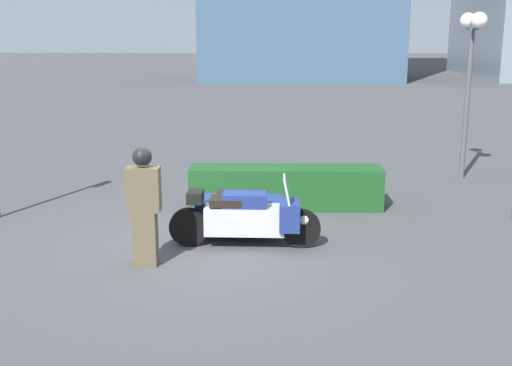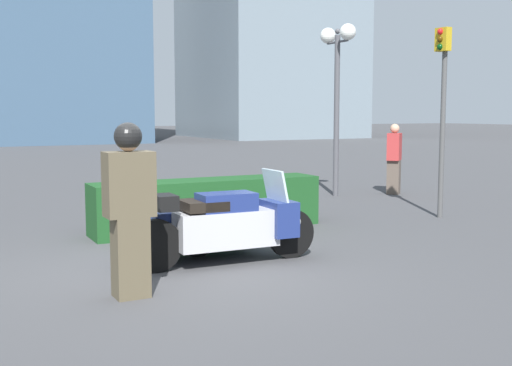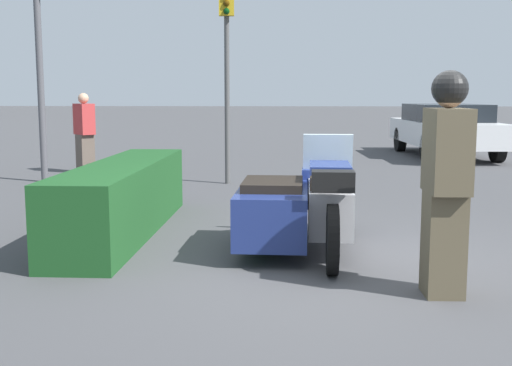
# 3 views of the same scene
# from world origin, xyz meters

# --- Properties ---
(ground_plane) EXTENTS (160.00, 160.00, 0.00)m
(ground_plane) POSITION_xyz_m (0.00, 0.00, 0.00)
(ground_plane) COLOR #424244
(police_motorcycle) EXTENTS (2.42, 1.24, 1.15)m
(police_motorcycle) POSITION_xyz_m (0.79, 0.42, 0.46)
(police_motorcycle) COLOR black
(police_motorcycle) RESTS_ON ground
(officer_rider) EXTENTS (0.48, 0.30, 1.77)m
(officer_rider) POSITION_xyz_m (-0.68, -0.71, 0.93)
(officer_rider) COLOR brown
(officer_rider) RESTS_ON ground
(hedge_bush_curbside) EXTENTS (3.71, 0.73, 0.81)m
(hedge_bush_curbside) POSITION_xyz_m (1.47, 2.41, 0.40)
(hedge_bush_curbside) COLOR #19471E
(hedge_bush_curbside) RESTS_ON ground
(twin_lamp_post) EXTENTS (0.35, 1.12, 3.75)m
(twin_lamp_post) POSITION_xyz_m (5.65, 4.97, 2.92)
(twin_lamp_post) COLOR #4C4C51
(twin_lamp_post) RESTS_ON ground
(traffic_light_near) EXTENTS (0.23, 0.27, 3.32)m
(traffic_light_near) POSITION_xyz_m (5.58, 1.62, 2.19)
(traffic_light_near) COLOR #4C4C4C
(traffic_light_near) RESTS_ON ground
(pedestrian_bystander) EXTENTS (0.52, 0.51, 1.61)m
(pedestrian_bystander) POSITION_xyz_m (7.04, 4.65, 0.80)
(pedestrian_bystander) COLOR brown
(pedestrian_bystander) RESTS_ON ground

